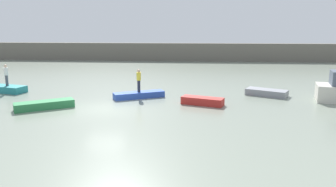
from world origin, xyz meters
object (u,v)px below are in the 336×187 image
object	(u,v)px
rowboat_blue	(139,95)
person_white_shirt	(6,74)
rowboat_red	(202,101)
person_yellow_shirt	(139,79)
rowboat_green	(44,105)
rowboat_teal	(8,89)
rowboat_grey	(267,92)

from	to	relation	value
rowboat_blue	person_white_shirt	size ratio (longest dim) A/B	2.20
rowboat_red	person_yellow_shirt	distance (m)	5.12
rowboat_green	rowboat_blue	size ratio (longest dim) A/B	0.97
rowboat_green	rowboat_red	xyz separation A→B (m)	(10.27, 1.85, 0.01)
person_white_shirt	rowboat_red	bearing A→B (deg)	-11.21
rowboat_teal	rowboat_red	distance (m)	15.87
person_yellow_shirt	rowboat_red	bearing A→B (deg)	-21.08
rowboat_teal	person_white_shirt	distance (m)	1.23
rowboat_blue	person_white_shirt	bearing A→B (deg)	147.16
rowboat_teal	person_white_shirt	xyz separation A→B (m)	(0.00, 0.00, 1.23)
rowboat_blue	rowboat_grey	distance (m)	9.78
rowboat_teal	rowboat_red	world-z (taller)	rowboat_teal
person_white_shirt	rowboat_blue	bearing A→B (deg)	-6.76
rowboat_green	rowboat_grey	distance (m)	16.13
rowboat_teal	rowboat_red	xyz separation A→B (m)	(15.57, -3.09, -0.01)
rowboat_red	rowboat_teal	bearing A→B (deg)	-171.53
rowboat_green	person_yellow_shirt	xyz separation A→B (m)	(5.62, 3.64, 1.16)
rowboat_teal	person_white_shirt	bearing A→B (deg)	105.27
rowboat_red	person_yellow_shirt	bearing A→B (deg)	178.60
rowboat_blue	rowboat_green	bearing A→B (deg)	-173.10
rowboat_grey	person_white_shirt	bearing A→B (deg)	-151.82
rowboat_blue	person_white_shirt	world-z (taller)	person_white_shirt
rowboat_blue	person_white_shirt	distance (m)	11.07
rowboat_teal	rowboat_blue	world-z (taller)	rowboat_teal
rowboat_teal	rowboat_blue	distance (m)	10.99
rowboat_teal	rowboat_blue	bearing A→B (deg)	8.51
person_white_shirt	person_yellow_shirt	xyz separation A→B (m)	(10.92, -1.29, -0.09)
rowboat_blue	rowboat_grey	xyz separation A→B (m)	(9.66, 1.53, 0.02)
rowboat_blue	rowboat_teal	bearing A→B (deg)	147.16
rowboat_green	rowboat_grey	bearing A→B (deg)	-13.04
rowboat_green	rowboat_red	bearing A→B (deg)	-21.55
rowboat_red	rowboat_blue	bearing A→B (deg)	178.60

